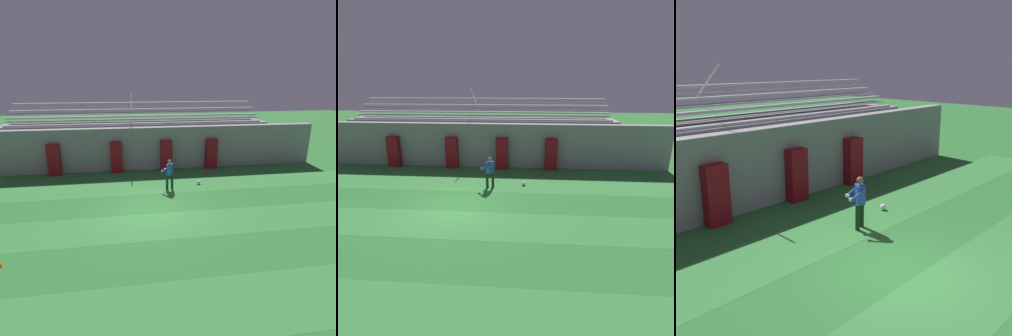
% 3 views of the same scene
% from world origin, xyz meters
% --- Properties ---
extents(ground_plane, '(80.00, 80.00, 0.00)m').
position_xyz_m(ground_plane, '(0.00, 0.00, 0.00)').
color(ground_plane, '#2D7533').
extents(turf_stripe_mid, '(28.00, 2.25, 0.01)m').
position_xyz_m(turf_stripe_mid, '(0.00, -1.50, 0.00)').
color(turf_stripe_mid, '#38843D').
rests_on(turf_stripe_mid, ground).
extents(turf_stripe_far, '(28.00, 2.25, 0.01)m').
position_xyz_m(turf_stripe_far, '(0.00, 3.01, 0.00)').
color(turf_stripe_far, '#38843D').
rests_on(turf_stripe_far, ground).
extents(back_wall, '(24.00, 0.60, 2.80)m').
position_xyz_m(back_wall, '(0.00, 6.50, 1.40)').
color(back_wall, gray).
rests_on(back_wall, ground).
extents(padding_pillar_gate_left, '(0.75, 0.44, 1.97)m').
position_xyz_m(padding_pillar_gate_left, '(-1.61, 5.95, 0.99)').
color(padding_pillar_gate_left, maroon).
rests_on(padding_pillar_gate_left, ground).
extents(padding_pillar_gate_right, '(0.75, 0.44, 1.97)m').
position_xyz_m(padding_pillar_gate_right, '(1.61, 5.95, 0.99)').
color(padding_pillar_gate_right, maroon).
rests_on(padding_pillar_gate_right, ground).
extents(padding_pillar_far_right, '(0.75, 0.44, 1.97)m').
position_xyz_m(padding_pillar_far_right, '(4.67, 5.95, 0.99)').
color(padding_pillar_far_right, maroon).
rests_on(padding_pillar_far_right, ground).
extents(bleacher_stand, '(18.00, 3.35, 5.03)m').
position_xyz_m(bleacher_stand, '(-0.00, 8.49, 1.50)').
color(bleacher_stand, gray).
rests_on(bleacher_stand, ground).
extents(goalkeeper, '(0.71, 0.73, 1.67)m').
position_xyz_m(goalkeeper, '(1.27, 2.53, 0.95)').
color(goalkeeper, '#143319').
rests_on(goalkeeper, ground).
extents(soccer_ball, '(0.22, 0.22, 0.22)m').
position_xyz_m(soccer_ball, '(3.05, 3.01, 0.11)').
color(soccer_ball, white).
rests_on(soccer_ball, ground).
extents(water_bottle, '(0.07, 0.07, 0.24)m').
position_xyz_m(water_bottle, '(3.90, 4.74, 0.12)').
color(water_bottle, red).
rests_on(water_bottle, ground).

